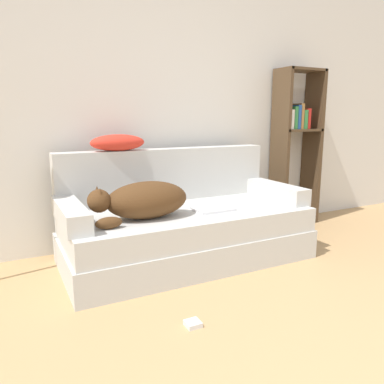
# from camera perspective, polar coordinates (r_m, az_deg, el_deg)

# --- Properties ---
(wall_back) EXTENTS (8.10, 0.06, 2.70)m
(wall_back) POSITION_cam_1_polar(r_m,az_deg,el_deg) (3.31, -4.87, 16.06)
(wall_back) COLOR silver
(wall_back) RESTS_ON ground_plane
(couch) EXTENTS (1.83, 0.88, 0.40)m
(couch) POSITION_cam_1_polar(r_m,az_deg,el_deg) (2.87, -0.87, -6.55)
(couch) COLOR silver
(couch) RESTS_ON ground_plane
(couch_backrest) EXTENTS (1.79, 0.15, 0.43)m
(couch_backrest) POSITION_cam_1_polar(r_m,az_deg,el_deg) (3.10, -3.90, 2.67)
(couch_backrest) COLOR silver
(couch_backrest) RESTS_ON couch
(couch_arm_left) EXTENTS (0.15, 0.69, 0.13)m
(couch_arm_left) POSITION_cam_1_polar(r_m,az_deg,el_deg) (2.55, -18.02, -3.21)
(couch_arm_left) COLOR silver
(couch_arm_left) RESTS_ON couch
(couch_arm_right) EXTENTS (0.15, 0.69, 0.13)m
(couch_arm_right) POSITION_cam_1_polar(r_m,az_deg,el_deg) (3.25, 12.56, 0.15)
(couch_arm_right) COLOR silver
(couch_arm_right) RESTS_ON couch
(dog) EXTENTS (0.69, 0.32, 0.25)m
(dog) POSITION_cam_1_polar(r_m,az_deg,el_deg) (2.55, -7.48, -1.27)
(dog) COLOR #513319
(dog) RESTS_ON couch
(laptop) EXTENTS (0.28, 0.22, 0.02)m
(laptop) POSITION_cam_1_polar(r_m,az_deg,el_deg) (2.79, 3.15, -2.58)
(laptop) COLOR silver
(laptop) RESTS_ON couch
(throw_pillow) EXTENTS (0.42, 0.20, 0.13)m
(throw_pillow) POSITION_cam_1_polar(r_m,az_deg,el_deg) (2.92, -11.25, 7.39)
(throw_pillow) COLOR red
(throw_pillow) RESTS_ON couch_backrest
(bookshelf) EXTENTS (0.46, 0.26, 1.53)m
(bookshelf) POSITION_cam_1_polar(r_m,az_deg,el_deg) (3.90, 15.61, 8.16)
(bookshelf) COLOR #4C3823
(bookshelf) RESTS_ON ground_plane
(power_adapter) EXTENTS (0.08, 0.08, 0.03)m
(power_adapter) POSITION_cam_1_polar(r_m,az_deg,el_deg) (2.08, 0.13, -19.44)
(power_adapter) COLOR silver
(power_adapter) RESTS_ON ground_plane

